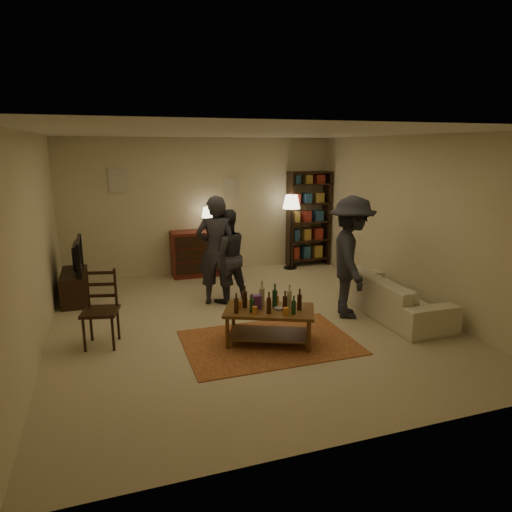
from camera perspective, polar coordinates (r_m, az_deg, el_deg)
name	(u,v)px	position (r m, az deg, el deg)	size (l,w,h in m)	color
floor	(248,321)	(6.81, -1.05, -8.19)	(6.00, 6.00, 0.00)	#C6B793
room_shell	(169,184)	(9.13, -10.77, 8.84)	(6.00, 6.00, 6.00)	beige
rug	(269,342)	(6.12, 1.65, -10.72)	(2.20, 1.50, 0.01)	maroon
coffee_table	(269,313)	(5.97, 1.61, -7.17)	(1.30, 1.04, 0.81)	brown
dining_chair	(101,305)	(6.23, -18.82, -5.85)	(0.52, 0.52, 1.00)	black
tv_stand	(74,279)	(8.14, -21.75, -2.67)	(0.40, 1.00, 1.06)	black
dresser	(197,252)	(9.15, -7.34, 0.49)	(1.00, 0.50, 1.36)	maroon
bookshelf	(308,218)	(9.86, 6.55, 4.75)	(0.90, 0.34, 2.02)	black
floor_lamp	(291,207)	(9.47, 4.44, 6.15)	(0.36, 0.36, 1.56)	black
sofa	(392,295)	(7.31, 16.66, -4.70)	(2.08, 0.81, 0.61)	beige
person_left	(216,251)	(7.36, -4.96, 0.68)	(0.65, 0.43, 1.78)	#292831
person_right	(226,256)	(7.48, -3.79, -0.03)	(0.75, 0.58, 1.54)	#292831
person_by_sofa	(351,258)	(6.92, 11.78, -0.19)	(1.18, 0.68, 1.83)	#23232A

